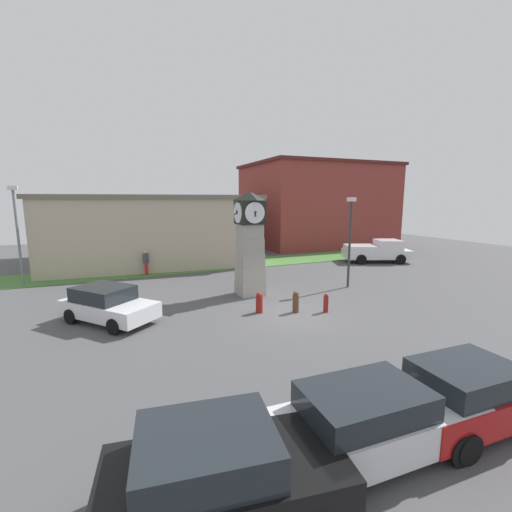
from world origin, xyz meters
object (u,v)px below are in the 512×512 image
object	(u,v)px
bollard_mid_row	(296,302)
street_lamp_far_side	(17,228)
bollard_near_tower	(326,303)
pedestrian_crossing_lot	(251,250)
bollard_far_row	(259,302)
street_lamp_near_road	(350,235)
car_near_tower	(373,420)
car_by_building	(472,393)
pickup_truck	(377,251)
car_navy_sedan	(221,474)
clock_tower	(250,243)
pedestrian_near_bench	(146,261)
car_far_lot	(108,304)

from	to	relation	value
bollard_mid_row	street_lamp_far_side	xyz separation A→B (m)	(-12.67, 11.11, 2.95)
bollard_near_tower	bollard_mid_row	world-z (taller)	bollard_mid_row
pedestrian_crossing_lot	bollard_far_row	bearing A→B (deg)	-111.02
pedestrian_crossing_lot	street_lamp_near_road	xyz separation A→B (m)	(2.09, -9.99, 2.09)
bollard_mid_row	car_near_tower	distance (m)	8.98
car_by_building	pickup_truck	bearing A→B (deg)	52.64
bollard_far_row	street_lamp_far_side	world-z (taller)	street_lamp_far_side
bollard_far_row	car_navy_sedan	distance (m)	10.35
car_near_tower	pedestrian_crossing_lot	bearing A→B (deg)	73.69
clock_tower	street_lamp_near_road	xyz separation A→B (m)	(5.96, -0.86, 0.29)
car_navy_sedan	street_lamp_far_side	size ratio (longest dim) A/B	0.71
bollard_far_row	street_lamp_far_side	bearing A→B (deg)	136.66
car_near_tower	pedestrian_crossing_lot	world-z (taller)	pedestrian_crossing_lot
pedestrian_near_bench	street_lamp_near_road	size ratio (longest dim) A/B	0.33
pedestrian_near_bench	street_lamp_near_road	distance (m)	13.56
pickup_truck	street_lamp_near_road	xyz separation A→B (m)	(-7.48, -5.70, 2.19)
bollard_mid_row	car_far_lot	world-z (taller)	car_far_lot
bollard_near_tower	street_lamp_near_road	distance (m)	5.76
pedestrian_crossing_lot	street_lamp_far_side	xyz separation A→B (m)	(-15.76, -1.64, 2.44)
bollard_near_tower	street_lamp_near_road	bearing A→B (deg)	40.33
bollard_far_row	car_near_tower	bearing A→B (deg)	-99.64
clock_tower	car_near_tower	world-z (taller)	clock_tower
clock_tower	street_lamp_far_side	distance (m)	14.06
clock_tower	car_navy_sedan	xyz separation A→B (m)	(-5.58, -12.16, -2.02)
bollard_mid_row	car_far_lot	bearing A→B (deg)	164.80
bollard_far_row	car_navy_sedan	world-z (taller)	car_navy_sedan
car_far_lot	street_lamp_far_side	size ratio (longest dim) A/B	0.74
bollard_far_row	car_far_lot	bearing A→B (deg)	166.54
bollard_far_row	pedestrian_crossing_lot	world-z (taller)	pedestrian_crossing_lot
car_by_building	street_lamp_far_side	distance (m)	23.37
bollard_near_tower	pickup_truck	distance (m)	14.51
pedestrian_crossing_lot	street_lamp_far_side	world-z (taller)	street_lamp_far_side
car_near_tower	car_far_lot	bearing A→B (deg)	114.66
bollard_mid_row	car_navy_sedan	size ratio (longest dim) A/B	0.24
pedestrian_near_bench	street_lamp_far_side	size ratio (longest dim) A/B	0.29
street_lamp_near_road	street_lamp_far_side	size ratio (longest dim) A/B	0.89
car_far_lot	street_lamp_near_road	world-z (taller)	street_lamp_near_road
bollard_mid_row	bollard_far_row	xyz separation A→B (m)	(-1.56, 0.63, -0.02)
street_lamp_near_road	pickup_truck	bearing A→B (deg)	37.29
pickup_truck	pedestrian_crossing_lot	world-z (taller)	pickup_truck
pickup_truck	street_lamp_near_road	size ratio (longest dim) A/B	1.08
pedestrian_near_bench	pedestrian_crossing_lot	size ratio (longest dim) A/B	0.97
car_navy_sedan	pickup_truck	bearing A→B (deg)	41.77
street_lamp_far_side	pedestrian_near_bench	bearing A→B (deg)	-1.86
bollard_near_tower	car_by_building	bearing A→B (deg)	-101.43
bollard_mid_row	car_by_building	xyz separation A→B (m)	(-0.33, -8.56, 0.27)
clock_tower	pedestrian_near_bench	distance (m)	8.83
bollard_near_tower	pickup_truck	bearing A→B (deg)	38.36
pedestrian_crossing_lot	street_lamp_near_road	distance (m)	10.42
bollard_near_tower	street_lamp_near_road	world-z (taller)	street_lamp_near_road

